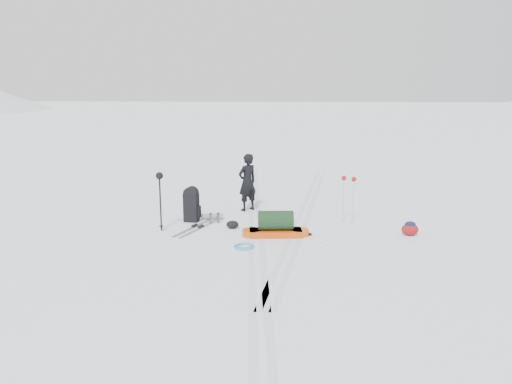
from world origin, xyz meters
TOP-DOWN VIEW (x-y plane):
  - ground at (0.00, 0.00)m, footprint 200.00×200.00m
  - ski_tracks at (0.61, 0.88)m, footprint 3.38×17.97m
  - skier at (-0.33, 1.75)m, footprint 0.72×0.70m
  - pulk_sled at (0.53, -0.73)m, footprint 1.65×0.62m
  - expedition_rucksack at (-1.66, 0.48)m, footprint 1.03×0.51m
  - ski_poles_black at (-2.33, -0.44)m, footprint 0.18×0.20m
  - ski_poles_silver at (2.40, 0.45)m, footprint 0.36×0.28m
  - touring_skis_grey at (-1.47, -0.14)m, footprint 1.00×1.90m
  - touring_skis_white at (1.25, -0.73)m, footprint 1.44×1.60m
  - rope_coil at (-0.16, -1.65)m, footprint 0.57×0.57m
  - small_daypack at (3.78, -0.51)m, footprint 0.41×0.31m
  - thermos_pair at (-1.10, 0.28)m, footprint 0.27×0.22m
  - stuff_sack at (-0.57, -0.14)m, footprint 0.38×0.34m

SIDE VIEW (x-z plane):
  - ground at x=0.00m, z-range 0.00..0.00m
  - ski_tracks at x=0.61m, z-range 0.00..0.01m
  - touring_skis_white at x=1.25m, z-range -0.02..0.05m
  - touring_skis_grey at x=-1.47m, z-range -0.02..0.05m
  - rope_coil at x=-0.16m, z-range 0.00..0.06m
  - stuff_sack at x=-0.57m, z-range 0.00..0.20m
  - thermos_pair at x=-1.10m, z-range -0.01..0.29m
  - small_daypack at x=3.78m, z-range -0.01..0.34m
  - pulk_sled at x=0.53m, z-range -0.07..0.55m
  - expedition_rucksack at x=-1.66m, z-range -0.04..0.91m
  - skier at x=-0.33m, z-range 0.00..1.66m
  - ski_poles_silver at x=2.40m, z-range 0.43..1.70m
  - ski_poles_black at x=-2.33m, z-range 0.47..1.96m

